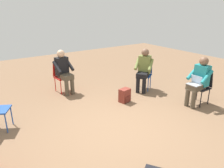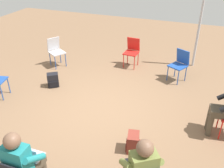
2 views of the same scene
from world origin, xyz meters
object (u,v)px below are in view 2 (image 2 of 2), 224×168
backpack_by_empty_chair (53,81)px  chair_northeast (180,63)px  person_with_laptop (23,161)px  chair_northwest (56,50)px  backpack_near_laptop_user (133,143)px  chair_north (132,50)px  person_in_olive (140,168)px

backpack_by_empty_chair → chair_northeast: bearing=26.3°
person_with_laptop → backpack_by_empty_chair: 3.27m
chair_northwest → backpack_by_empty_chair: 1.33m
backpack_near_laptop_user → backpack_by_empty_chair: 2.99m
chair_north → backpack_by_empty_chair: chair_north is taller
backpack_by_empty_chair → person_in_olive: bearing=-40.0°
chair_northeast → person_with_laptop: size_ratio=0.69×
chair_northeast → backpack_near_laptop_user: bearing=110.5°
chair_northeast → person_in_olive: size_ratio=0.69×
chair_northeast → backpack_near_laptop_user: (-0.40, -2.98, -0.34)m
chair_northwest → chair_northeast: (3.57, 0.33, 0.00)m
chair_northwest → backpack_by_empty_chair: chair_northwest is taller
chair_northeast → person_in_olive: person_in_olive is taller
person_with_laptop → backpack_near_laptop_user: person_with_laptop is taller
chair_northwest → backpack_near_laptop_user: chair_northwest is taller
chair_north → chair_northwest: (-2.13, -0.77, 0.00)m
chair_north → backpack_by_empty_chair: (-1.55, -1.92, -0.34)m
person_in_olive → person_with_laptop: bearing=161.4°
chair_northwest → chair_northeast: same height
chair_north → backpack_by_empty_chair: size_ratio=2.36×
chair_northeast → backpack_near_laptop_user: 3.03m
backpack_near_laptop_user → person_in_olive: bearing=-69.7°
person_in_olive → backpack_by_empty_chair: bearing=105.5°
chair_northwest → chair_north: bearing=141.6°
chair_northeast → person_in_olive: bearing=117.5°
chair_northwest → person_in_olive: (3.53, -3.62, 0.20)m
person_with_laptop → chair_north: bearing=87.6°
backpack_near_laptop_user → chair_northeast: bearing=82.4°
chair_northwest → backpack_by_empty_chair: bearing=58.7°
chair_north → person_with_laptop: person_with_laptop is taller
person_with_laptop → person_in_olive: (1.53, 0.44, 0.00)m
chair_north → chair_northeast: 1.50m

